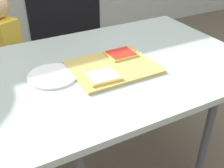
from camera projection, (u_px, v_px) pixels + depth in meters
name	position (u px, v px, depth m)	size (l,w,h in m)	color
dining_table	(115.00, 74.00, 1.38)	(1.31, 0.91, 0.77)	#A5B5AA
cutting_board	(112.00, 67.00, 1.30)	(0.38, 0.31, 0.01)	tan
pizza_slice_far_right	(121.00, 54.00, 1.38)	(0.14, 0.12, 0.01)	#DEB550
pizza_slice_near_left	(103.00, 76.00, 1.20)	(0.15, 0.12, 0.01)	#DEB550
plate_white_left	(53.00, 76.00, 1.23)	(0.22, 0.22, 0.01)	white
child_left	(6.00, 53.00, 1.94)	(0.23, 0.28, 0.96)	#4B243C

